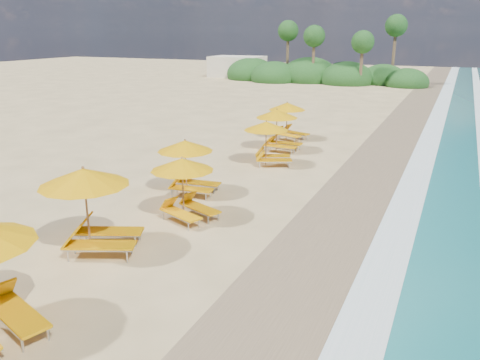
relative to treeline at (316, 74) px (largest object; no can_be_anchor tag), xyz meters
name	(u,v)px	position (x,y,z in m)	size (l,w,h in m)	color
ground	(240,211)	(9.94, -45.51, -1.00)	(160.00, 160.00, 0.00)	#D1B37B
wet_sand	(349,229)	(13.94, -45.51, -0.99)	(4.00, 160.00, 0.01)	#8E7655
surf_foam	(435,242)	(16.64, -45.51, -0.97)	(4.00, 160.00, 0.01)	white
station_2	(93,204)	(7.37, -50.31, 0.49)	(3.45, 3.41, 2.65)	olive
station_3	(186,185)	(8.52, -46.94, 0.25)	(2.88, 2.84, 2.22)	olive
station_4	(190,163)	(7.27, -44.48, 0.27)	(2.60, 2.44, 2.26)	olive
station_5	(270,140)	(8.61, -39.05, 0.24)	(2.90, 2.89, 2.21)	olive
station_6	(280,127)	(8.07, -36.09, 0.30)	(2.51, 2.32, 2.32)	olive
station_7	(289,118)	(7.58, -33.07, 0.27)	(2.88, 2.81, 2.26)	olive
treeline	(316,74)	(0.00, 0.00, 0.00)	(25.80, 8.80, 9.74)	#163D14
beach_building	(237,67)	(-12.06, 2.49, 0.40)	(7.00, 5.00, 2.80)	beige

